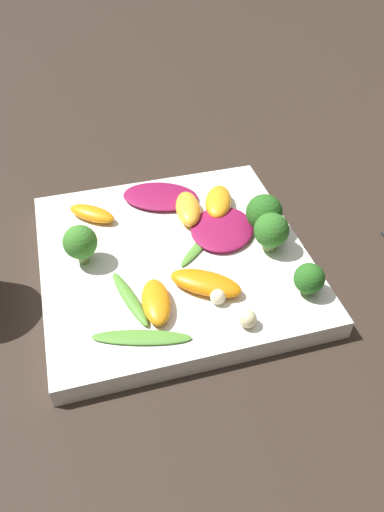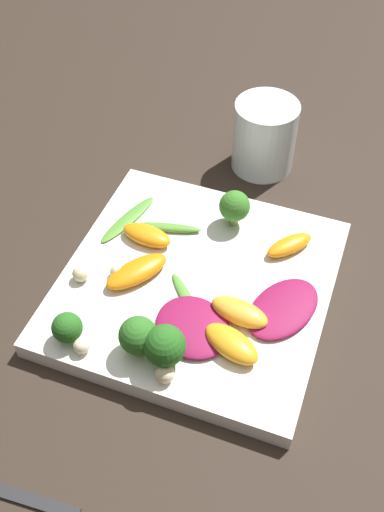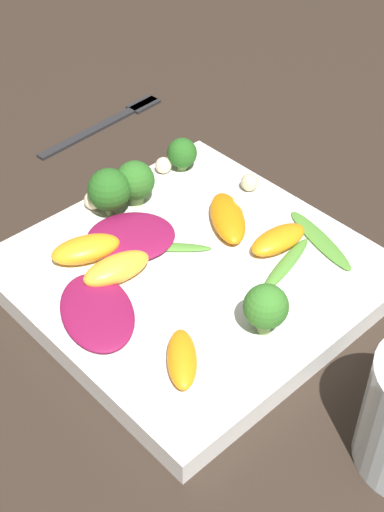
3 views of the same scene
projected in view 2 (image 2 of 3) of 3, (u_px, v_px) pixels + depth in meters
ground_plane at (196, 292)px, 0.65m from camera, size 2.40×2.40×0.00m
plate at (196, 286)px, 0.65m from camera, size 0.28×0.28×0.02m
drinking_glass at (264, 136)px, 0.76m from camera, size 0.08×0.08×0.09m
radicchio_leaf_0 at (193, 327)px, 0.59m from camera, size 0.10×0.10×0.01m
radicchio_leaf_1 at (283, 308)px, 0.61m from camera, size 0.11×0.09×0.01m
orange_segment_0 at (137, 271)px, 0.63m from camera, size 0.08×0.07×0.02m
orange_segment_1 at (147, 235)px, 0.67m from camera, size 0.03×0.06×0.02m
orange_segment_2 at (289, 245)px, 0.66m from camera, size 0.06×0.05×0.01m
orange_segment_3 at (231, 344)px, 0.57m from camera, size 0.05×0.07×0.02m
orange_segment_4 at (239, 312)px, 0.60m from camera, size 0.04×0.06×0.02m
broccoli_floret_0 at (67, 328)px, 0.58m from camera, size 0.03×0.03×0.03m
broccoli_floret_1 at (234, 206)px, 0.67m from camera, size 0.04×0.04×0.04m
broccoli_floret_2 at (165, 346)px, 0.55m from camera, size 0.04×0.04×0.05m
broccoli_floret_3 at (138, 336)px, 0.56m from camera, size 0.04×0.04×0.04m
arugula_sprig_0 at (167, 227)px, 0.68m from camera, size 0.03×0.08×0.01m
arugula_sprig_1 at (128, 219)px, 0.69m from camera, size 0.09×0.04×0.00m
arugula_sprig_2 at (186, 298)px, 0.62m from camera, size 0.06×0.06×0.00m
macadamia_nut_0 at (117, 271)px, 0.64m from camera, size 0.02×0.02×0.02m
macadamia_nut_1 at (165, 374)px, 0.55m from camera, size 0.02×0.02×0.02m
macadamia_nut_2 at (80, 274)px, 0.63m from camera, size 0.02×0.02×0.02m
macadamia_nut_3 at (81, 346)px, 0.57m from camera, size 0.02×0.02×0.02m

